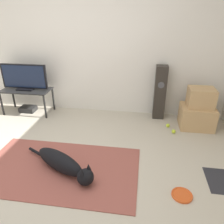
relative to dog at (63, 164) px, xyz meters
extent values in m
plane|color=#BCB29E|center=(-0.17, -0.13, -0.13)|extent=(12.00, 12.00, 0.00)
cube|color=silver|center=(-0.17, 1.97, 1.14)|extent=(8.00, 0.06, 2.55)
cube|color=#934C42|center=(-0.08, 0.05, -0.13)|extent=(2.00, 1.15, 0.01)
ellipsoid|color=black|center=(-0.06, 0.03, 0.00)|extent=(0.78, 0.55, 0.25)
sphere|color=black|center=(0.32, -0.17, -0.02)|extent=(0.20, 0.20, 0.20)
cone|color=black|center=(0.35, -0.13, 0.09)|extent=(0.06, 0.06, 0.09)
cone|color=black|center=(0.30, -0.22, 0.09)|extent=(0.06, 0.06, 0.09)
cylinder|color=black|center=(-0.51, 0.27, -0.07)|extent=(0.24, 0.15, 0.04)
cylinder|color=#DB511E|center=(1.41, -0.18, -0.12)|extent=(0.23, 0.23, 0.02)
torus|color=#DB511E|center=(1.41, -0.18, -0.12)|extent=(0.23, 0.23, 0.02)
cube|color=tan|center=(1.85, 1.49, 0.06)|extent=(0.56, 0.46, 0.38)
cube|color=tan|center=(1.87, 1.51, 0.41)|extent=(0.42, 0.35, 0.32)
cube|color=#2D2823|center=(1.22, 1.79, 0.36)|extent=(0.21, 0.21, 0.99)
cylinder|color=#4C4C51|center=(1.22, 1.68, 0.53)|extent=(0.11, 0.00, 0.11)
cube|color=black|center=(-1.31, 1.62, 0.34)|extent=(0.93, 0.45, 0.02)
cylinder|color=black|center=(-1.74, 1.43, 0.10)|extent=(0.04, 0.04, 0.46)
cylinder|color=black|center=(-0.87, 1.43, 0.10)|extent=(0.04, 0.04, 0.46)
cylinder|color=black|center=(-1.74, 1.82, 0.10)|extent=(0.04, 0.04, 0.46)
cylinder|color=black|center=(-0.87, 1.82, 0.10)|extent=(0.04, 0.04, 0.46)
cube|color=black|center=(-1.31, 1.62, 0.36)|extent=(0.31, 0.20, 0.03)
cube|color=black|center=(-1.31, 1.63, 0.60)|extent=(0.88, 0.04, 0.46)
cube|color=#141E38|center=(-1.31, 1.61, 0.60)|extent=(0.81, 0.01, 0.41)
sphere|color=#C6E033|center=(1.38, 1.39, -0.10)|extent=(0.07, 0.07, 0.07)
sphere|color=#C6E033|center=(1.46, 1.20, -0.10)|extent=(0.07, 0.07, 0.07)
cube|color=black|center=(-1.36, 1.66, -0.08)|extent=(0.30, 0.23, 0.10)
camera|label=1|loc=(0.92, -2.06, 1.71)|focal=35.00mm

